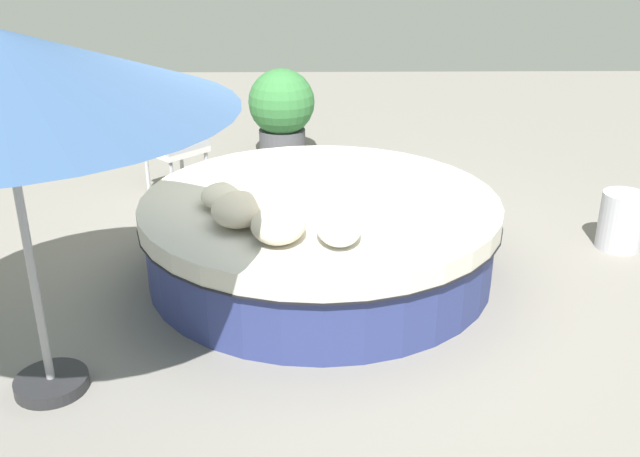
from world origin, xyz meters
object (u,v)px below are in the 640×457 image
Objects in this scene: round_bed at (320,235)px; patio_chair at (181,141)px; throw_pillow_3 at (339,227)px; throw_pillow_0 at (222,195)px; side_table at (621,221)px; throw_pillow_2 at (278,224)px; throw_pillow_1 at (239,209)px; planter at (282,110)px.

round_bed is 2.30m from patio_chair.
throw_pillow_3 is at bearing -106.94° from patio_chair.
throw_pillow_3 reaches higher than throw_pillow_0.
side_table is at bearing 99.80° from throw_pillow_0.
patio_chair reaches higher than throw_pillow_0.
throw_pillow_3 reaches higher than side_table.
patio_chair reaches higher than round_bed.
throw_pillow_2 reaches higher than throw_pillow_0.
patio_chair is 1.98× the size of side_table.
throw_pillow_1 is 3.33m from side_table.
round_bed is 5.48× the size of throw_pillow_2.
round_bed is at bearing -171.71° from throw_pillow_3.
planter reaches higher than round_bed.
throw_pillow_1 is 0.40m from throw_pillow_2.
side_table is at bearing 49.42° from planter.
throw_pillow_2 is 1.04× the size of throw_pillow_3.
throw_pillow_1 is 1.04× the size of throw_pillow_3.
throw_pillow_2 is (0.28, 0.29, 0.00)m from throw_pillow_1.
throw_pillow_0 is at bearing -6.18° from planter.
round_bed is 2.62m from side_table.
throw_pillow_0 reaches higher than round_bed.
patio_chair is 1.52m from planter.
round_bed is 2.67× the size of planter.
planter is at bearing -178.35° from throw_pillow_2.
throw_pillow_3 is 0.98× the size of side_table.
throw_pillow_1 reaches higher than side_table.
throw_pillow_3 is at bearing 52.27° from throw_pillow_0.
throw_pillow_3 is 0.50× the size of patio_chair.
throw_pillow_2 is 3.15m from side_table.
patio_chair is at bearing -109.30° from side_table.
planter reaches higher than patio_chair.
round_bed reaches higher than side_table.
round_bed is 0.84m from throw_pillow_0.
round_bed is 2.85× the size of patio_chair.
throw_pillow_1 is 3.48m from planter.
throw_pillow_1 is (0.48, -0.58, 0.42)m from round_bed.
throw_pillow_2 is at bearing -67.40° from side_table.
planter is at bearing 173.82° from throw_pillow_0.
round_bed is 3.03m from planter.
side_table is (2.55, 2.98, -0.33)m from planter.
throw_pillow_3 is at bearing 65.63° from throw_pillow_1.
throw_pillow_0 is at bearing -127.73° from throw_pillow_3.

